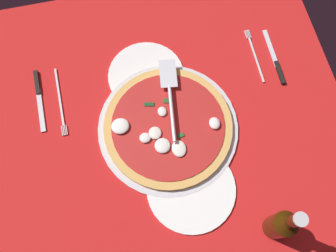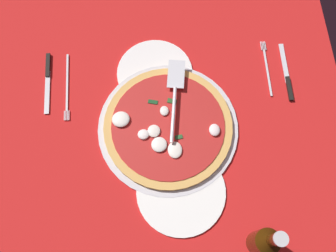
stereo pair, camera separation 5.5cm
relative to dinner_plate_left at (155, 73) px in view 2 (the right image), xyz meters
The scene contains 10 objects.
ground_plane 20.34cm from the dinner_plate_left, ahead, with size 108.01×108.01×0.80cm, color red.
checker_pattern 20.33cm from the dinner_plate_left, ahead, with size 108.01×108.01×0.10cm.
pizza_pan 18.04cm from the dinner_plate_left, ahead, with size 40.03×40.03×1.09cm, color silver.
dinner_plate_left is the anchor object (origin of this frame).
dinner_plate_right 36.63cm from the dinner_plate_left, ahead, with size 24.11×24.11×1.00cm, color white.
pizza 18.16cm from the dinner_plate_left, ahead, with size 36.51×36.51×3.01cm.
pizza_server 11.68cm from the dinner_plate_left, 28.80° to the left, with size 25.70×6.27×1.00cm.
place_setting_near 29.49cm from the dinner_plate_left, 87.65° to the right, with size 22.28×13.26×1.40cm.
place_setting_far 37.10cm from the dinner_plate_left, 86.64° to the left, with size 20.55×12.50×1.40cm.
beer_bottle 56.63cm from the dinner_plate_left, 25.33° to the left, with size 6.14×6.14×21.31cm.
Camera 2 is at (32.99, -0.84, 99.88)cm, focal length 39.40 mm.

